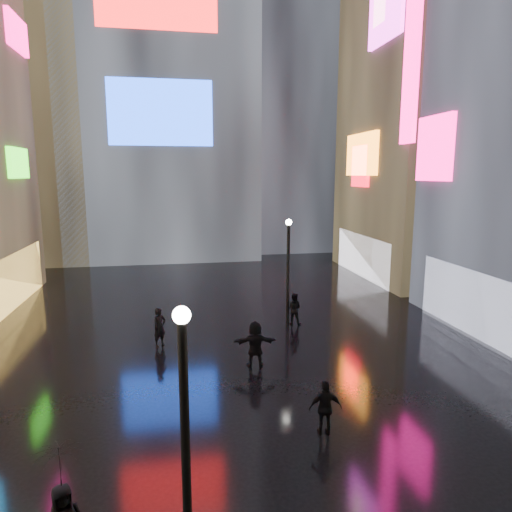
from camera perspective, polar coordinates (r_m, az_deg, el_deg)
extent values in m
plane|color=black|center=(21.88, -3.79, -9.29)|extent=(140.00, 140.00, 0.00)
cube|color=#FFC659|center=(28.53, -28.08, -2.74)|extent=(0.20, 10.00, 3.00)
cube|color=#32D717|center=(29.61, -27.59, 10.26)|extent=(0.25, 3.00, 1.71)
cube|color=#EF0B6B|center=(32.42, -27.71, 23.41)|extent=(0.25, 3.32, 1.94)
cube|color=white|center=(22.77, 26.27, -5.61)|extent=(0.20, 9.00, 3.00)
cube|color=#EF0B6B|center=(25.33, 21.46, 12.42)|extent=(0.25, 2.99, 3.26)
cube|color=#EF0B6B|center=(28.60, 18.96, 23.24)|extent=(0.25, 1.40, 10.00)
cube|color=black|center=(36.19, 21.66, 20.18)|extent=(10.00, 12.00, 28.00)
cube|color=white|center=(33.81, 13.19, 0.05)|extent=(0.20, 9.00, 3.00)
cube|color=orange|center=(33.53, 13.07, 12.26)|extent=(0.25, 4.92, 2.91)
cube|color=#EF2FD9|center=(32.43, 15.93, 27.27)|extent=(0.25, 4.36, 3.46)
cube|color=red|center=(33.62, 12.93, 10.87)|extent=(0.25, 2.63, 2.87)
cube|color=#32D717|center=(33.31, 15.43, 28.49)|extent=(0.25, 1.69, 2.90)
cube|color=black|center=(46.58, -12.05, 27.09)|extent=(16.00, 14.00, 42.00)
cube|color=#194CFF|center=(37.71, -11.83, 17.15)|extent=(8.00, 0.20, 5.00)
cube|color=black|center=(48.83, 3.53, 21.63)|extent=(12.00, 12.00, 34.00)
cube|color=black|center=(44.47, -26.65, 16.52)|extent=(10.00, 10.00, 26.00)
cylinder|color=black|center=(8.59, -8.76, -23.77)|extent=(0.16, 0.16, 5.00)
sphere|color=white|center=(7.48, -9.29, -7.32)|extent=(0.30, 0.30, 0.30)
cylinder|color=black|center=(22.09, 4.03, -2.36)|extent=(0.16, 0.16, 5.00)
sphere|color=white|center=(21.68, 4.11, 4.23)|extent=(0.30, 0.30, 0.30)
imported|color=black|center=(13.68, 8.67, -18.25)|extent=(0.97, 0.49, 1.59)
imported|color=black|center=(17.73, -0.10, -10.95)|extent=(1.69, 0.65, 1.79)
imported|color=black|center=(20.13, -11.96, -8.71)|extent=(0.73, 0.70, 1.68)
imported|color=black|center=(22.59, 4.76, -6.59)|extent=(0.94, 0.85, 1.56)
imported|color=black|center=(9.96, -23.43, -22.96)|extent=(1.30, 1.30, 0.83)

